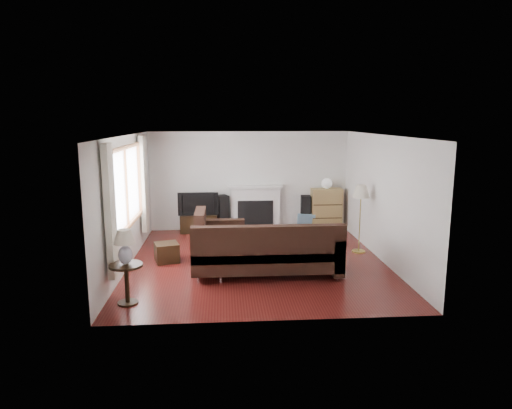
{
  "coord_description": "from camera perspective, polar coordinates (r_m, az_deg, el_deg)",
  "views": [
    {
      "loc": [
        -0.66,
        -8.74,
        2.8
      ],
      "look_at": [
        0.0,
        0.3,
        1.1
      ],
      "focal_mm": 32.0,
      "sensor_mm": 36.0,
      "label": 1
    }
  ],
  "objects": [
    {
      "name": "speaker_right",
      "position": [
        11.72,
        6.21,
        -1.03
      ],
      "size": [
        0.27,
        0.32,
        0.89
      ],
      "primitive_type": "cube",
      "rotation": [
        0.0,
        0.0,
        -0.09
      ],
      "color": "black",
      "rests_on": "ground"
    },
    {
      "name": "tv_stand",
      "position": [
        11.55,
        -7.15,
        -2.33
      ],
      "size": [
        0.91,
        0.41,
        0.45
      ],
      "primitive_type": "cube",
      "color": "black",
      "rests_on": "ground"
    },
    {
      "name": "sectional_sofa",
      "position": [
        8.34,
        1.32,
        -5.62
      ],
      "size": [
        2.9,
        2.12,
        0.94
      ],
      "primitive_type": "cube",
      "color": "black",
      "rests_on": "ground"
    },
    {
      "name": "side_table",
      "position": [
        7.35,
        -15.83,
        -9.54
      ],
      "size": [
        0.51,
        0.51,
        0.63
      ],
      "primitive_type": "cube",
      "color": "black",
      "rests_on": "ground"
    },
    {
      "name": "fireplace",
      "position": [
        11.62,
        -0.1,
        -0.41
      ],
      "size": [
        1.4,
        0.26,
        1.15
      ],
      "primitive_type": "cube",
      "color": "white",
      "rests_on": "room"
    },
    {
      "name": "floor_lamp",
      "position": [
        9.89,
        12.86,
        -1.76
      ],
      "size": [
        0.49,
        0.49,
        1.45
      ],
      "primitive_type": "cube",
      "rotation": [
        0.0,
        0.0,
        0.4
      ],
      "color": "#A38B38",
      "rests_on": "ground"
    },
    {
      "name": "speaker_left",
      "position": [
        11.51,
        -4.19,
        -1.12
      ],
      "size": [
        0.35,
        0.38,
        0.92
      ],
      "primitive_type": "cube",
      "rotation": [
        0.0,
        0.0,
        0.39
      ],
      "color": "black",
      "rests_on": "ground"
    },
    {
      "name": "coffee_table",
      "position": [
        10.01,
        -0.4,
        -4.44
      ],
      "size": [
        1.04,
        0.59,
        0.4
      ],
      "primitive_type": "cube",
      "rotation": [
        0.0,
        0.0,
        0.03
      ],
      "color": "#9B6B4A",
      "rests_on": "ground"
    },
    {
      "name": "room",
      "position": [
        8.9,
        0.14,
        0.59
      ],
      "size": [
        5.1,
        5.6,
        2.54
      ],
      "color": "#521512",
      "rests_on": "ground"
    },
    {
      "name": "globe_lamp",
      "position": [
        11.68,
        8.85,
        2.61
      ],
      "size": [
        0.26,
        0.26,
        0.26
      ],
      "primitive_type": "sphere",
      "color": "white",
      "rests_on": "bookshelf"
    },
    {
      "name": "curtain_near",
      "position": [
        7.37,
        -17.76,
        -0.85
      ],
      "size": [
        0.1,
        0.35,
        2.1
      ],
      "primitive_type": "cube",
      "color": "silver",
      "rests_on": "room"
    },
    {
      "name": "curtain_far",
      "position": [
        10.3,
        -13.87,
        2.51
      ],
      "size": [
        0.1,
        0.35,
        2.1
      ],
      "primitive_type": "cube",
      "color": "silver",
      "rests_on": "room"
    },
    {
      "name": "table_lamp",
      "position": [
        7.18,
        -16.07,
        -5.16
      ],
      "size": [
        0.33,
        0.33,
        0.53
      ],
      "primitive_type": "cube",
      "color": "silver",
      "rests_on": "side_table"
    },
    {
      "name": "bookshelf",
      "position": [
        11.79,
        8.76,
        -0.58
      ],
      "size": [
        0.77,
        0.37,
        1.07
      ],
      "primitive_type": "cube",
      "color": "#9C8148",
      "rests_on": "ground"
    },
    {
      "name": "television",
      "position": [
        11.44,
        -7.21,
        0.18
      ],
      "size": [
        1.0,
        0.13,
        0.57
      ],
      "primitive_type": "imported",
      "color": "black",
      "rests_on": "tv_stand"
    },
    {
      "name": "window",
      "position": [
        8.81,
        -15.86,
        2.06
      ],
      "size": [
        0.12,
        2.74,
        1.54
      ],
      "primitive_type": "cube",
      "color": "brown",
      "rests_on": "room"
    },
    {
      "name": "footstool",
      "position": [
        9.3,
        -11.09,
        -5.89
      ],
      "size": [
        0.55,
        0.55,
        0.38
      ],
      "primitive_type": "cube",
      "rotation": [
        0.0,
        0.0,
        0.28
      ],
      "color": "black",
      "rests_on": "ground"
    }
  ]
}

